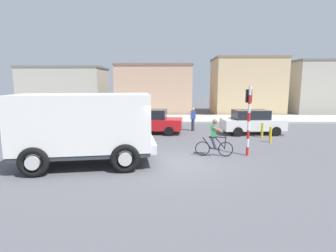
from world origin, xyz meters
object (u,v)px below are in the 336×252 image
cyclist (214,138)px  pedestrian_near_kerb (193,119)px  car_red_near (98,119)px  bollard_far (262,130)px  truck_foreground (85,125)px  car_white_mid (151,121)px  bollard_near (270,135)px  traffic_light_pole (249,111)px  car_far_side (252,122)px

cyclist → pedestrian_near_kerb: cyclist is taller
car_red_near → cyclist: bearing=-42.4°
cyclist → pedestrian_near_kerb: (-0.44, 6.61, -0.02)m
bollard_far → truck_foreground: bearing=-148.0°
car_white_mid → pedestrian_near_kerb: 3.01m
cyclist → car_white_mid: bearing=120.2°
truck_foreground → bollard_near: truck_foreground is taller
pedestrian_near_kerb → bollard_near: bearing=-42.0°
pedestrian_near_kerb → bollard_near: (4.10, -3.69, -0.40)m
car_red_near → bollard_near: size_ratio=4.45×
traffic_light_pole → car_red_near: size_ratio=0.80×
car_far_side → bollard_near: 2.68m
cyclist → car_red_near: 9.64m
cyclist → truck_foreground: bearing=-165.9°
car_white_mid → pedestrian_near_kerb: bearing=17.8°
car_far_side → bollard_far: (0.28, -1.24, -0.37)m
truck_foreground → cyclist: (5.44, 1.37, -0.80)m
truck_foreground → bollard_near: bearing=25.2°
cyclist → car_red_near: size_ratio=0.43×
truck_foreground → bollard_far: truck_foreground is taller
bollard_near → pedestrian_near_kerb: bearing=138.0°
truck_foreground → pedestrian_near_kerb: 9.45m
bollard_near → bollard_far: (0.00, 1.40, 0.00)m
car_red_near → truck_foreground: bearing=-77.9°
traffic_light_pole → pedestrian_near_kerb: traffic_light_pole is taller
car_red_near → bollard_near: bearing=-18.4°
cyclist → traffic_light_pole: bearing=7.6°
pedestrian_near_kerb → bollard_far: bearing=-29.2°
car_far_side → traffic_light_pole: bearing=-108.6°
truck_foreground → car_red_near: bearing=102.1°
bollard_near → truck_foreground: bearing=-154.8°
cyclist → bollard_near: bearing=38.6°
traffic_light_pole → bollard_far: 4.88m
cyclist → bollard_far: 5.68m
car_far_side → pedestrian_near_kerb: size_ratio=2.54×
truck_foreground → bollard_far: bearing=32.0°
truck_foreground → car_far_side: truck_foreground is taller
car_white_mid → bollard_near: 7.50m
bollard_near → cyclist: bearing=-141.4°
truck_foreground → bollard_near: size_ratio=6.38×
car_far_side → bollard_near: car_far_side is taller
cyclist → bollard_far: bearing=49.8°
truck_foreground → traffic_light_pole: size_ratio=1.80×
car_white_mid → car_far_side: bearing=-1.1°
car_red_near → bollard_far: size_ratio=4.45×
car_red_near → bollard_far: car_red_near is taller
pedestrian_near_kerb → bollard_far: (4.10, -2.29, -0.40)m
truck_foreground → bollard_far: 10.80m
traffic_light_pole → bollard_far: (2.08, 4.11, -1.62)m
bollard_far → car_far_side: bearing=102.7°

